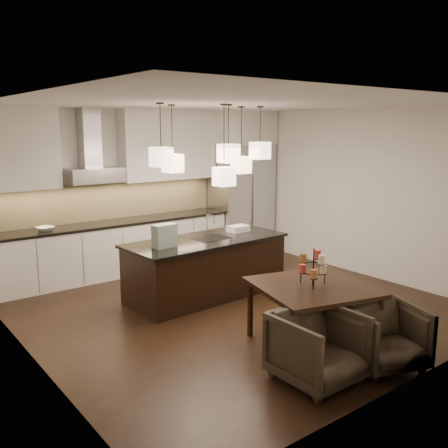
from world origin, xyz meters
TOP-DOWN VIEW (x-y plane):
  - floor at (0.00, 0.00)m, footprint 5.50×5.50m
  - ceiling at (0.00, 0.00)m, footprint 5.50×5.50m
  - wall_back at (0.00, 2.76)m, footprint 5.50×0.02m
  - wall_front at (0.00, -2.76)m, footprint 5.50×0.02m
  - wall_left at (-2.76, 0.00)m, footprint 0.02×5.50m
  - wall_right at (2.76, 0.00)m, footprint 0.02×5.50m
  - refrigerator at (2.10, 2.38)m, footprint 1.20×0.72m
  - fridge_panel at (2.10, 2.38)m, footprint 1.26×0.72m
  - lower_cabinets at (-0.62, 2.43)m, footprint 4.21×0.62m
  - countertop at (-0.62, 2.43)m, footprint 4.21×0.66m
  - backsplash at (-0.62, 2.73)m, footprint 4.21×0.02m
  - upper_cab_left at (-2.10, 2.57)m, footprint 1.25×0.35m
  - upper_cab_right at (0.55, 2.57)m, footprint 1.85×0.35m
  - hood_canopy at (-0.93, 2.48)m, footprint 0.90×0.52m
  - hood_chimney at (-0.93, 2.59)m, footprint 0.30×0.28m
  - fruit_bowl at (-1.80, 2.38)m, footprint 0.31×0.31m
  - island_body at (-0.03, 0.59)m, footprint 2.40×1.06m
  - island_top at (-0.03, 0.59)m, footprint 2.48×1.13m
  - faucet at (0.06, 0.69)m, footprint 0.11×0.23m
  - tote_bag at (-0.78, 0.52)m, footprint 0.33×0.19m
  - food_container at (0.68, 0.72)m, footprint 0.33×0.24m
  - dining_table at (-0.09, -1.58)m, footprint 1.48×1.48m
  - candelabra at (-0.09, -1.58)m, footprint 0.43×0.43m
  - candle_a at (0.04, -1.61)m, footprint 0.09×0.09m
  - candle_b at (-0.13, -1.45)m, footprint 0.09×0.09m
  - candle_c at (-0.19, -1.67)m, footprint 0.09×0.09m
  - candle_d at (0.03, -1.52)m, footprint 0.09×0.09m
  - candle_e at (-0.21, -1.53)m, footprint 0.09×0.09m
  - candle_f at (-0.11, -1.71)m, footprint 0.09×0.09m
  - armchair_left at (-0.66, -2.18)m, footprint 0.77×0.79m
  - armchair_right at (0.14, -2.39)m, footprint 0.93×0.94m
  - pendant_a at (-0.82, 0.49)m, footprint 0.24×0.24m
  - pendant_b at (-0.42, 0.85)m, footprint 0.24×0.24m
  - pendant_c at (0.16, 0.30)m, footprint 0.24×0.24m
  - pendant_d at (0.75, 0.75)m, footprint 0.24×0.24m
  - pendant_e at (0.94, 0.52)m, footprint 0.24×0.24m
  - pendant_f at (0.03, 0.24)m, footprint 0.24×0.24m

SIDE VIEW (x-z plane):
  - floor at x=0.00m, z-range -0.02..0.00m
  - armchair_right at x=0.14m, z-range 0.00..0.67m
  - armchair_left at x=-0.66m, z-range 0.00..0.72m
  - dining_table at x=-0.09m, z-range 0.00..0.73m
  - island_body at x=-0.03m, z-range 0.00..0.83m
  - lower_cabinets at x=-0.62m, z-range 0.00..0.88m
  - island_top at x=-0.03m, z-range 0.83..0.87m
  - countertop at x=-0.62m, z-range 0.88..0.92m
  - candle_a at x=0.04m, z-range 0.85..0.95m
  - candle_b at x=-0.13m, z-range 0.85..0.95m
  - candle_c at x=-0.19m, z-range 0.85..0.95m
  - food_container at x=0.68m, z-range 0.87..0.96m
  - candelabra at x=-0.09m, z-range 0.73..1.16m
  - fruit_bowl at x=-1.80m, z-range 0.92..0.98m
  - tote_bag at x=-0.78m, z-range 0.87..1.19m
  - faucet at x=0.06m, z-range 0.87..1.23m
  - candle_d at x=0.03m, z-range 1.01..1.11m
  - candle_e at x=-0.21m, z-range 1.01..1.11m
  - candle_f at x=-0.11m, z-range 1.01..1.11m
  - refrigerator at x=2.10m, z-range 0.00..2.15m
  - backsplash at x=-0.62m, z-range 0.92..1.55m
  - wall_back at x=0.00m, z-range 0.00..2.80m
  - wall_front at x=0.00m, z-range 0.00..2.80m
  - wall_left at x=-2.76m, z-range 0.00..2.80m
  - wall_right at x=2.76m, z-range 0.00..2.80m
  - hood_canopy at x=-0.93m, z-range 1.60..1.84m
  - pendant_f at x=0.03m, z-range 1.68..1.94m
  - pendant_d at x=0.75m, z-range 1.78..2.04m
  - pendant_b at x=-0.42m, z-range 1.85..2.11m
  - pendant_a at x=-0.82m, z-range 1.97..2.23m
  - pendant_c at x=0.16m, z-range 2.00..2.26m
  - pendant_e at x=0.94m, z-range 2.01..2.27m
  - upper_cab_left at x=-2.10m, z-range 1.55..2.80m
  - upper_cab_right at x=0.55m, z-range 1.55..2.80m
  - hood_chimney at x=-0.93m, z-range 1.84..2.80m
  - fridge_panel at x=2.10m, z-range 2.15..2.80m
  - ceiling at x=0.00m, z-range 2.80..2.82m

